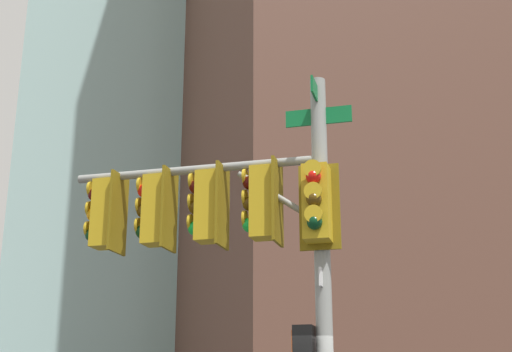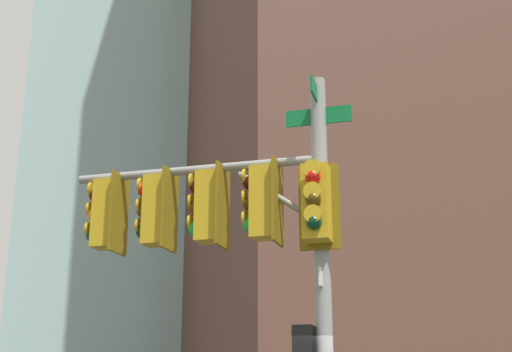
{
  "view_description": "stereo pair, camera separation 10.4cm",
  "coord_description": "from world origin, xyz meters",
  "views": [
    {
      "loc": [
        -3.67,
        -8.47,
        1.71
      ],
      "look_at": [
        -1.19,
        0.79,
        4.7
      ],
      "focal_mm": 50.85,
      "sensor_mm": 36.0,
      "label": 1
    },
    {
      "loc": [
        -3.57,
        -8.5,
        1.71
      ],
      "look_at": [
        -1.19,
        0.79,
        4.7
      ],
      "focal_mm": 50.85,
      "sensor_mm": 36.0,
      "label": 2
    }
  ],
  "objects": [
    {
      "name": "building_brick_midblock",
      "position": [
        12.03,
        51.43,
        23.55
      ],
      "size": [
        20.92,
        15.9,
        47.09
      ],
      "primitive_type": "cube",
      "color": "#845B47",
      "rests_on": "ground_plane"
    },
    {
      "name": "building_glass_tower",
      "position": [
        8.51,
        42.68,
        30.66
      ],
      "size": [
        30.87,
        23.14,
        61.31
      ],
      "primitive_type": "cube",
      "color": "#9EC6C1",
      "rests_on": "ground_plane"
    },
    {
      "name": "signal_pole_assembly",
      "position": [
        -1.45,
        0.89,
        3.98
      ],
      "size": [
        3.57,
        2.44,
        6.04
      ],
      "rotation": [
        0.0,
        0.0,
        2.62
      ],
      "color": "gray",
      "rests_on": "ground_plane"
    }
  ]
}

